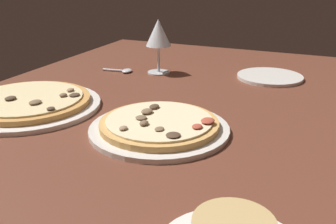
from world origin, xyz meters
TOP-DOWN VIEW (x-y plane):
  - dining_table at (0.00, 0.00)cm, footprint 150.00×110.00cm
  - pizza_main at (6.47, -0.86)cm, footprint 27.07×27.07cm
  - pizza_side at (6.01, -33.43)cm, footprint 32.21×32.21cm
  - wine_glass_far at (-32.51, -18.86)cm, footprint 7.23×7.23cm
  - side_plate at (-39.67, 12.16)cm, footprint 18.13×18.13cm
  - spoon at (-29.33, -28.70)cm, footprint 4.33×9.28cm

SIDE VIEW (x-z plane):
  - dining_table at x=0.00cm, z-range 0.00..4.00cm
  - side_plate at x=-39.67cm, z-range 4.00..4.90cm
  - spoon at x=-29.33cm, z-range 3.96..4.96cm
  - pizza_side at x=6.01cm, z-range 3.51..6.86cm
  - pizza_main at x=6.47cm, z-range 3.50..6.89cm
  - wine_glass_far at x=-32.51cm, z-range 7.37..23.03cm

